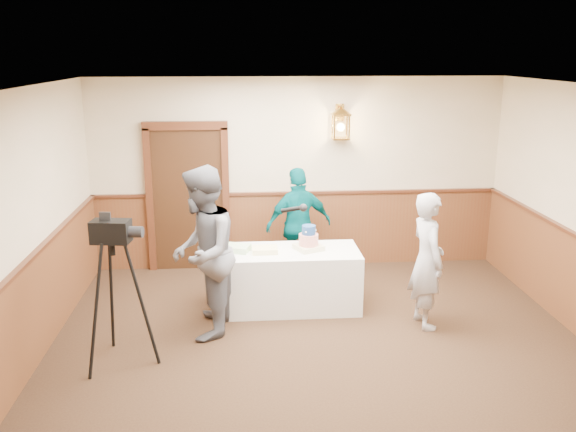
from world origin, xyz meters
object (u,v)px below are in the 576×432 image
(display_table, at_px, (287,279))
(tv_camera_rig, at_px, (116,301))
(interviewer, at_px, (202,253))
(assistant_p, at_px, (299,225))
(baker, at_px, (427,260))
(sheet_cake_yellow, at_px, (265,250))
(sheet_cake_green, at_px, (237,248))
(tiered_cake, at_px, (309,240))

(display_table, relative_size, tv_camera_rig, 1.17)
(interviewer, distance_m, tv_camera_rig, 1.08)
(interviewer, bearing_deg, assistant_p, 149.08)
(baker, relative_size, tv_camera_rig, 1.05)
(sheet_cake_yellow, height_order, sheet_cake_green, sheet_cake_green)
(assistant_p, bearing_deg, sheet_cake_yellow, 47.31)
(tiered_cake, relative_size, baker, 0.25)
(baker, distance_m, assistant_p, 2.07)
(assistant_p, bearing_deg, interviewer, 37.57)
(sheet_cake_yellow, relative_size, assistant_p, 0.19)
(sheet_cake_yellow, relative_size, sheet_cake_green, 1.00)
(tv_camera_rig, bearing_deg, baker, 18.67)
(interviewer, bearing_deg, baker, 97.15)
(display_table, distance_m, tiered_cake, 0.57)
(sheet_cake_green, relative_size, interviewer, 0.16)
(display_table, relative_size, baker, 1.12)
(display_table, xyz_separation_m, sheet_cake_green, (-0.62, 0.03, 0.41))
(display_table, height_order, assistant_p, assistant_p)
(display_table, relative_size, assistant_p, 1.11)
(interviewer, xyz_separation_m, tv_camera_rig, (-0.84, -0.62, -0.28))
(sheet_cake_yellow, bearing_deg, interviewer, -138.65)
(sheet_cake_yellow, height_order, tv_camera_rig, tv_camera_rig)
(baker, bearing_deg, sheet_cake_green, 65.70)
(baker, height_order, tv_camera_rig, baker)
(tiered_cake, xyz_separation_m, sheet_cake_green, (-0.89, 0.01, -0.09))
(display_table, height_order, interviewer, interviewer)
(tiered_cake, bearing_deg, baker, -27.06)
(baker, bearing_deg, tiered_cake, 55.81)
(tv_camera_rig, bearing_deg, display_table, 43.11)
(sheet_cake_green, bearing_deg, tiered_cake, -0.78)
(display_table, distance_m, assistant_p, 1.06)
(sheet_cake_green, relative_size, tv_camera_rig, 0.20)
(interviewer, height_order, assistant_p, interviewer)
(sheet_cake_yellow, distance_m, tv_camera_rig, 2.00)
(sheet_cake_green, bearing_deg, tv_camera_rig, -132.46)
(sheet_cake_yellow, bearing_deg, assistant_p, 62.44)
(interviewer, bearing_deg, tv_camera_rig, -47.46)
(baker, bearing_deg, interviewer, 83.64)
(tiered_cake, bearing_deg, tv_camera_rig, -148.01)
(sheet_cake_green, height_order, tv_camera_rig, tv_camera_rig)
(interviewer, relative_size, tv_camera_rig, 1.27)
(interviewer, relative_size, assistant_p, 1.21)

